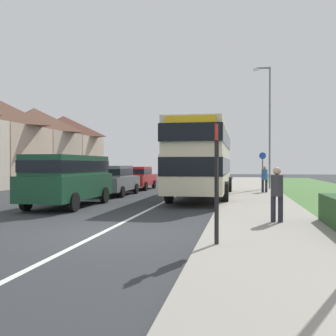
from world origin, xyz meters
TOP-DOWN VIEW (x-y plane):
  - ground_plane at (0.00, 0.00)m, footprint 120.00×120.00m
  - lane_marking_centre at (0.00, 8.00)m, footprint 0.14×60.00m
  - pavement_near_side at (4.20, 6.00)m, footprint 3.20×68.00m
  - double_decker_bus at (1.56, 10.87)m, footprint 2.80×10.61m
  - parked_van_dark_green at (-3.50, 5.70)m, footprint 2.11×5.34m
  - parked_car_grey at (-3.50, 11.59)m, footprint 1.94×4.51m
  - parked_car_red at (-3.53, 16.81)m, footprint 1.91×4.18m
  - pedestrian_at_stop at (4.49, 1.98)m, footprint 0.34×0.34m
  - pedestrian_walking_away at (4.85, 13.89)m, footprint 0.34×0.34m
  - bus_stop_sign at (3.00, -1.37)m, footprint 0.09×0.52m
  - cycle_route_sign at (4.89, 16.76)m, footprint 0.44×0.08m
  - street_lamp_mid at (5.29, 17.53)m, footprint 1.14×0.20m
  - house_terrace_far_side at (-15.47, 21.10)m, footprint 6.98×24.66m

SIDE VIEW (x-z plane):
  - ground_plane at x=0.00m, z-range 0.00..0.00m
  - lane_marking_centre at x=0.00m, z-range 0.00..0.01m
  - pavement_near_side at x=4.20m, z-range 0.00..0.12m
  - parked_car_red at x=-3.53m, z-range 0.08..1.66m
  - parked_car_grey at x=-3.50m, z-range 0.08..1.75m
  - pedestrian_at_stop at x=4.49m, z-range 0.14..1.81m
  - pedestrian_walking_away at x=4.85m, z-range 0.14..1.81m
  - parked_van_dark_green at x=-3.50m, z-range 0.21..2.31m
  - cycle_route_sign at x=4.89m, z-range 0.17..2.69m
  - bus_stop_sign at x=3.00m, z-range 0.24..2.84m
  - double_decker_bus at x=1.56m, z-range 0.29..3.99m
  - house_terrace_far_side at x=-15.47m, z-range 0.00..6.98m
  - street_lamp_mid at x=5.29m, z-range 0.56..8.78m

